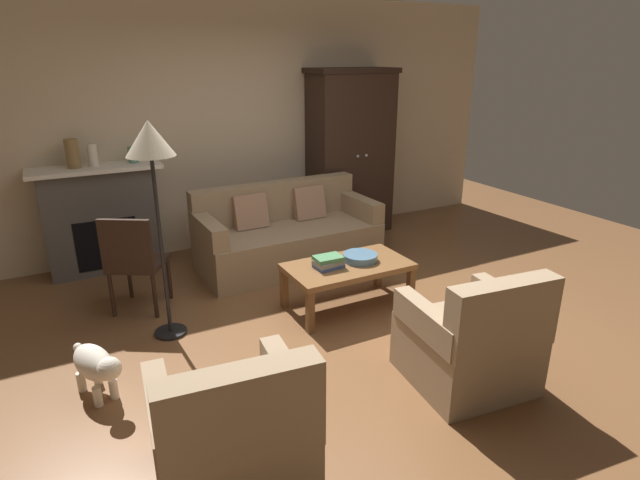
% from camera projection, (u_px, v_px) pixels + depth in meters
% --- Properties ---
extents(ground_plane, '(9.60, 9.60, 0.00)m').
position_uv_depth(ground_plane, '(341.00, 330.00, 4.32)').
color(ground_plane, brown).
extents(back_wall, '(7.20, 0.10, 2.80)m').
position_uv_depth(back_wall, '(232.00, 125.00, 5.97)').
color(back_wall, beige).
rests_on(back_wall, ground).
extents(fireplace, '(1.26, 0.48, 1.12)m').
position_uv_depth(fireplace, '(102.00, 218.00, 5.36)').
color(fireplace, '#4C4947').
rests_on(fireplace, ground).
extents(armoire, '(1.06, 0.57, 2.02)m').
position_uv_depth(armoire, '(350.00, 153.00, 6.44)').
color(armoire, black).
rests_on(armoire, ground).
extents(couch, '(1.94, 0.89, 0.86)m').
position_uv_depth(couch, '(287.00, 236.00, 5.58)').
color(couch, '#937A5B').
rests_on(couch, ground).
extents(coffee_table, '(1.10, 0.60, 0.42)m').
position_uv_depth(coffee_table, '(348.00, 269.00, 4.60)').
color(coffee_table, brown).
rests_on(coffee_table, ground).
extents(fruit_bowl, '(0.31, 0.31, 0.06)m').
position_uv_depth(fruit_bowl, '(360.00, 257.00, 4.64)').
color(fruit_bowl, slate).
rests_on(fruit_bowl, coffee_table).
extents(book_stack, '(0.26, 0.19, 0.11)m').
position_uv_depth(book_stack, '(328.00, 262.00, 4.48)').
color(book_stack, '#38569E').
rests_on(book_stack, coffee_table).
extents(mantel_vase_bronze, '(0.13, 0.13, 0.28)m').
position_uv_depth(mantel_vase_bronze, '(72.00, 154.00, 5.03)').
color(mantel_vase_bronze, olive).
rests_on(mantel_vase_bronze, fireplace).
extents(mantel_vase_cream, '(0.10, 0.10, 0.22)m').
position_uv_depth(mantel_vase_cream, '(93.00, 155.00, 5.12)').
color(mantel_vase_cream, beige).
rests_on(mantel_vase_cream, fireplace).
extents(mantel_vase_jade, '(0.10, 0.10, 0.16)m').
position_uv_depth(mantel_vase_jade, '(133.00, 155.00, 5.29)').
color(mantel_vase_jade, slate).
rests_on(mantel_vase_jade, fireplace).
extents(armchair_near_left, '(0.84, 0.84, 0.88)m').
position_uv_depth(armchair_near_left, '(232.00, 438.00, 2.65)').
color(armchair_near_left, '#997F60').
rests_on(armchair_near_left, ground).
extents(armchair_near_right, '(0.85, 0.85, 0.88)m').
position_uv_depth(armchair_near_right, '(471.00, 343.00, 3.52)').
color(armchair_near_right, '#997F60').
rests_on(armchair_near_right, ground).
extents(side_chair_wooden, '(0.60, 0.60, 0.90)m').
position_uv_depth(side_chair_wooden, '(134.00, 258.00, 4.46)').
color(side_chair_wooden, black).
rests_on(side_chair_wooden, ground).
extents(floor_lamp, '(0.36, 0.36, 1.73)m').
position_uv_depth(floor_lamp, '(151.00, 152.00, 3.76)').
color(floor_lamp, black).
rests_on(floor_lamp, ground).
extents(dog, '(0.32, 0.55, 0.39)m').
position_uv_depth(dog, '(96.00, 365.00, 3.40)').
color(dog, beige).
rests_on(dog, ground).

